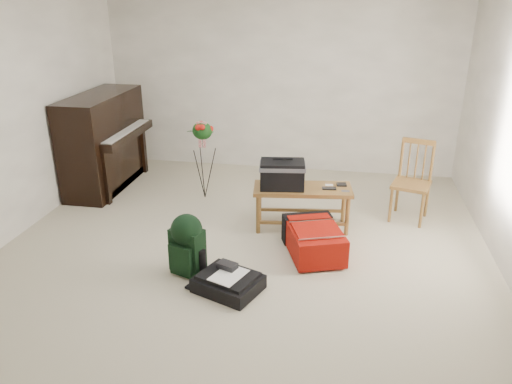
% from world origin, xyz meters
% --- Properties ---
extents(floor, '(5.00, 5.50, 0.01)m').
position_xyz_m(floor, '(0.00, 0.00, 0.00)').
color(floor, '#BAB296').
rests_on(floor, ground).
extents(wall_back, '(5.00, 0.04, 2.50)m').
position_xyz_m(wall_back, '(0.00, 2.75, 1.25)').
color(wall_back, white).
rests_on(wall_back, floor).
extents(piano, '(0.71, 1.50, 1.25)m').
position_xyz_m(piano, '(-2.19, 1.60, 0.60)').
color(piano, black).
rests_on(piano, floor).
extents(bench, '(1.12, 0.56, 0.83)m').
position_xyz_m(bench, '(0.38, 0.76, 0.58)').
color(bench, olive).
rests_on(bench, floor).
extents(dining_chair, '(0.50, 0.50, 0.93)m').
position_xyz_m(dining_chair, '(1.74, 1.23, 0.45)').
color(dining_chair, olive).
rests_on(dining_chair, floor).
extents(red_suitcase, '(0.70, 0.87, 0.31)m').
position_xyz_m(red_suitcase, '(0.71, 0.21, 0.17)').
color(red_suitcase, '#B41B07').
rests_on(red_suitcase, floor).
extents(black_duffel, '(0.66, 0.60, 0.23)m').
position_xyz_m(black_duffel, '(0.01, -0.63, 0.08)').
color(black_duffel, black).
rests_on(black_duffel, floor).
extents(green_backpack, '(0.35, 0.32, 0.60)m').
position_xyz_m(green_backpack, '(-0.43, -0.41, 0.33)').
color(green_backpack, black).
rests_on(green_backpack, floor).
extents(flower_stand, '(0.33, 0.33, 1.03)m').
position_xyz_m(flower_stand, '(-0.78, 1.42, 0.50)').
color(flower_stand, black).
rests_on(flower_stand, floor).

